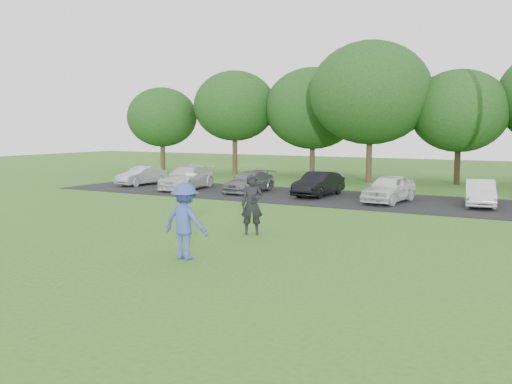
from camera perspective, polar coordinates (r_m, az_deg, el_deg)
ground at (r=15.78m, az=-6.18°, el=-5.96°), size 100.00×100.00×0.00m
parking_lot at (r=27.30m, az=9.67°, el=-0.71°), size 32.00×6.50×0.03m
frisbee_player at (r=14.81m, az=-7.09°, el=-2.89°), size 1.28×0.74×2.24m
camera_bystander at (r=18.03m, az=-0.39°, el=-1.28°), size 0.83×0.74×1.91m
parked_cars at (r=26.99m, az=11.87°, el=0.45°), size 27.82×4.83×1.25m
tree_row at (r=36.15m, az=17.29°, el=8.60°), size 42.39×9.85×8.64m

